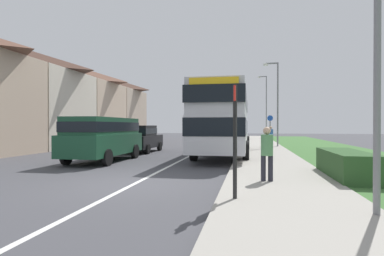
{
  "coord_description": "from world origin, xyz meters",
  "views": [
    {
      "loc": [
        3.32,
        -8.5,
        1.71
      ],
      "look_at": [
        0.76,
        5.09,
        1.6
      ],
      "focal_mm": 28.75,
      "sensor_mm": 36.0,
      "label": 1
    }
  ],
  "objects": [
    {
      "name": "ground_plane",
      "position": [
        0.0,
        0.0,
        0.0
      ],
      "size": [
        120.0,
        120.0,
        0.0
      ],
      "primitive_type": "plane",
      "color": "#424247"
    },
    {
      "name": "lane_marking_centre",
      "position": [
        0.0,
        8.0,
        0.0
      ],
      "size": [
        0.14,
        60.0,
        0.01
      ],
      "primitive_type": "cube",
      "color": "silver",
      "rests_on": "ground_plane"
    },
    {
      "name": "pavement_near_side",
      "position": [
        4.2,
        6.0,
        0.06
      ],
      "size": [
        3.2,
        68.0,
        0.12
      ],
      "primitive_type": "cube",
      "color": "#9E998E",
      "rests_on": "ground_plane"
    },
    {
      "name": "grass_verge_seaward",
      "position": [
        8.5,
        6.0,
        0.04
      ],
      "size": [
        6.0,
        68.0,
        0.08
      ],
      "primitive_type": "cube",
      "color": "#3D6B33",
      "rests_on": "ground_plane"
    },
    {
      "name": "roadside_hedge",
      "position": [
        6.3,
        1.89,
        0.45
      ],
      "size": [
        1.1,
        3.39,
        0.9
      ],
      "primitive_type": "cube",
      "color": "#2D5128",
      "rests_on": "ground_plane"
    },
    {
      "name": "double_decker_bus",
      "position": [
        1.89,
        9.25,
        2.14
      ],
      "size": [
        2.8,
        11.21,
        3.7
      ],
      "color": "#BCBCC1",
      "rests_on": "ground_plane"
    },
    {
      "name": "parked_van_dark_green",
      "position": [
        -3.54,
        5.14,
        1.25
      ],
      "size": [
        2.11,
        5.14,
        2.08
      ],
      "color": "#19472D",
      "rests_on": "ground_plane"
    },
    {
      "name": "parked_car_black",
      "position": [
        -3.6,
        10.27,
        0.94
      ],
      "size": [
        1.96,
        4.03,
        1.72
      ],
      "color": "black",
      "rests_on": "ground_plane"
    },
    {
      "name": "pedestrian_at_stop",
      "position": [
        3.8,
        0.51,
        0.98
      ],
      "size": [
        0.34,
        0.34,
        1.67
      ],
      "color": "#23232D",
      "rests_on": "ground_plane"
    },
    {
      "name": "pedestrian_walking_away",
      "position": [
        4.81,
        14.33,
        0.98
      ],
      "size": [
        0.34,
        0.34,
        1.67
      ],
      "color": "#23232D",
      "rests_on": "ground_plane"
    },
    {
      "name": "bus_stop_sign",
      "position": [
        3.0,
        -1.76,
        1.54
      ],
      "size": [
        0.09,
        0.52,
        2.6
      ],
      "color": "black",
      "rests_on": "ground_plane"
    },
    {
      "name": "cycle_route_sign",
      "position": [
        4.89,
        16.36,
        1.43
      ],
      "size": [
        0.44,
        0.08,
        2.52
      ],
      "color": "slate",
      "rests_on": "ground_plane"
    },
    {
      "name": "street_lamp_mid",
      "position": [
        5.31,
        15.94,
        3.82
      ],
      "size": [
        1.14,
        0.2,
        6.56
      ],
      "color": "slate",
      "rests_on": "ground_plane"
    },
    {
      "name": "street_lamp_far",
      "position": [
        5.3,
        31.96,
        4.59
      ],
      "size": [
        1.14,
        0.2,
        8.07
      ],
      "color": "slate",
      "rests_on": "ground_plane"
    },
    {
      "name": "house_terrace_far_side",
      "position": [
        -13.09,
        15.64,
        3.72
      ],
      "size": [
        7.29,
        25.5,
        7.43
      ],
      "color": "#C1A88E",
      "rests_on": "ground_plane"
    }
  ]
}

